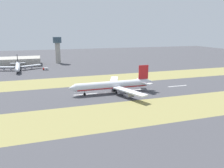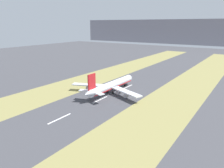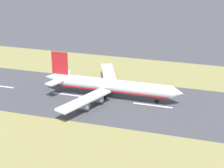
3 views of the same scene
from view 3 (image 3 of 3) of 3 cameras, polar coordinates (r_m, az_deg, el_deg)
ground_plane at (r=172.78m, az=1.05°, el=-2.62°), size 800.00×800.00×0.00m
grass_median_west at (r=213.32m, az=4.41°, el=2.15°), size 40.00×600.00×0.01m
grass_median_east at (r=135.09m, az=-4.34°, el=-10.14°), size 40.00×600.00×0.01m
centreline_dash_mid at (r=180.33m, az=-6.34°, el=-1.68°), size 1.20×18.00×0.01m
centreline_dash_far at (r=169.50m, az=6.22°, el=-3.25°), size 1.20×18.00×0.01m
airplane_main_jet at (r=174.38m, az=-0.60°, el=-0.23°), size 64.14×67.01×20.20m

